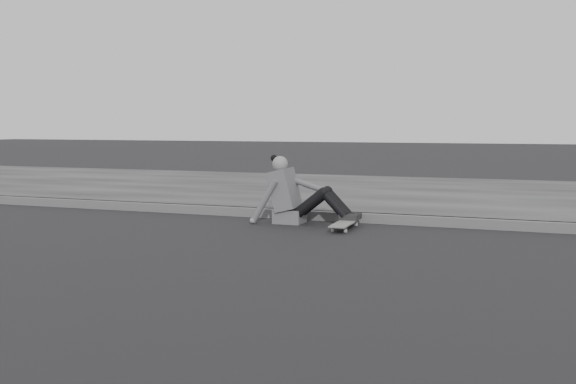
% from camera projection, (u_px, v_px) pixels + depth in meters
% --- Properties ---
extents(ground, '(80.00, 80.00, 0.00)m').
position_uv_depth(ground, '(280.00, 261.00, 5.96)').
color(ground, black).
rests_on(ground, ground).
extents(curb, '(24.00, 0.16, 0.12)m').
position_uv_depth(curb, '(349.00, 217.00, 8.37)').
color(curb, '#535353').
rests_on(curb, ground).
extents(sidewalk, '(24.00, 6.00, 0.12)m').
position_uv_depth(sidewalk, '(391.00, 194.00, 11.20)').
color(sidewalk, '#383838').
rests_on(sidewalk, ground).
extents(skateboard, '(0.20, 0.78, 0.09)m').
position_uv_depth(skateboard, '(345.00, 223.00, 7.75)').
color(skateboard, '#A9A9A4').
rests_on(skateboard, ground).
extents(seated_woman, '(1.38, 0.46, 0.88)m').
position_uv_depth(seated_woman, '(294.00, 195.00, 8.19)').
color(seated_woman, '#555557').
rests_on(seated_woman, ground).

